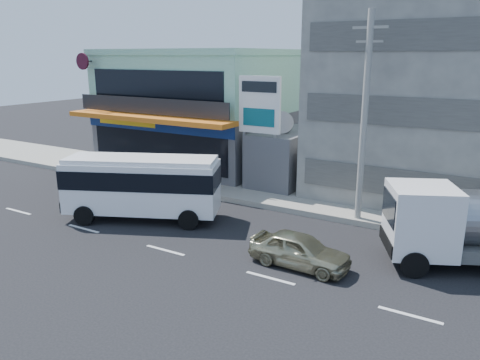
{
  "coord_description": "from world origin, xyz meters",
  "views": [
    {
      "loc": [
        12.13,
        -14.17,
        8.03
      ],
      "look_at": [
        1.02,
        4.49,
        2.2
      ],
      "focal_mm": 35.0,
      "sensor_mm": 36.0,
      "label": 1
    }
  ],
  "objects_px": {
    "shop_building": "(200,111)",
    "utility_pole_near": "(364,119)",
    "satellite_dish": "(281,131)",
    "motorcycle_rider": "(184,185)",
    "billboard": "(260,111)",
    "sedan": "(300,250)",
    "concrete_building": "(479,74)",
    "minibus": "(142,183)"
  },
  "relations": [
    {
      "from": "concrete_building",
      "to": "utility_pole_near",
      "type": "xyz_separation_m",
      "value": [
        -4.0,
        -7.6,
        -1.85
      ]
    },
    {
      "from": "satellite_dish",
      "to": "utility_pole_near",
      "type": "height_order",
      "value": "utility_pole_near"
    },
    {
      "from": "concrete_building",
      "to": "motorcycle_rider",
      "type": "relative_size",
      "value": 7.44
    },
    {
      "from": "sedan",
      "to": "motorcycle_rider",
      "type": "xyz_separation_m",
      "value": [
        -9.5,
        5.07,
        0.03
      ]
    },
    {
      "from": "billboard",
      "to": "satellite_dish",
      "type": "bearing_deg",
      "value": 74.48
    },
    {
      "from": "sedan",
      "to": "utility_pole_near",
      "type": "bearing_deg",
      "value": -2.92
    },
    {
      "from": "motorcycle_rider",
      "to": "utility_pole_near",
      "type": "bearing_deg",
      "value": 4.73
    },
    {
      "from": "shop_building",
      "to": "utility_pole_near",
      "type": "distance_m",
      "value": 15.5
    },
    {
      "from": "shop_building",
      "to": "minibus",
      "type": "bearing_deg",
      "value": -68.37
    },
    {
      "from": "sedan",
      "to": "motorcycle_rider",
      "type": "bearing_deg",
      "value": 63.82
    },
    {
      "from": "shop_building",
      "to": "concrete_building",
      "type": "relative_size",
      "value": 0.77
    },
    {
      "from": "satellite_dish",
      "to": "shop_building",
      "type": "bearing_deg",
      "value": 159.79
    },
    {
      "from": "motorcycle_rider",
      "to": "shop_building",
      "type": "bearing_deg",
      "value": 118.49
    },
    {
      "from": "satellite_dish",
      "to": "billboard",
      "type": "bearing_deg",
      "value": -105.52
    },
    {
      "from": "billboard",
      "to": "motorcycle_rider",
      "type": "height_order",
      "value": "billboard"
    },
    {
      "from": "satellite_dish",
      "to": "utility_pole_near",
      "type": "xyz_separation_m",
      "value": [
        6.0,
        -3.6,
        1.57
      ]
    },
    {
      "from": "billboard",
      "to": "utility_pole_near",
      "type": "distance_m",
      "value": 6.75
    },
    {
      "from": "billboard",
      "to": "sedan",
      "type": "relative_size",
      "value": 1.72
    },
    {
      "from": "concrete_building",
      "to": "sedan",
      "type": "xyz_separation_m",
      "value": [
        -4.5,
        -13.5,
        -6.32
      ]
    },
    {
      "from": "shop_building",
      "to": "satellite_dish",
      "type": "height_order",
      "value": "shop_building"
    },
    {
      "from": "utility_pole_near",
      "to": "sedan",
      "type": "xyz_separation_m",
      "value": [
        -0.5,
        -5.9,
        -4.47
      ]
    },
    {
      "from": "satellite_dish",
      "to": "billboard",
      "type": "xyz_separation_m",
      "value": [
        -0.5,
        -1.8,
        1.35
      ]
    },
    {
      "from": "utility_pole_near",
      "to": "billboard",
      "type": "bearing_deg",
      "value": 164.52
    },
    {
      "from": "utility_pole_near",
      "to": "sedan",
      "type": "height_order",
      "value": "utility_pole_near"
    },
    {
      "from": "billboard",
      "to": "motorcycle_rider",
      "type": "distance_m",
      "value": 6.08
    },
    {
      "from": "billboard",
      "to": "minibus",
      "type": "distance_m",
      "value": 7.91
    },
    {
      "from": "concrete_building",
      "to": "utility_pole_near",
      "type": "distance_m",
      "value": 8.79
    },
    {
      "from": "shop_building",
      "to": "sedan",
      "type": "distance_m",
      "value": 18.66
    },
    {
      "from": "billboard",
      "to": "minibus",
      "type": "xyz_separation_m",
      "value": [
        -2.97,
        -6.67,
        -3.03
      ]
    },
    {
      "from": "satellite_dish",
      "to": "sedan",
      "type": "height_order",
      "value": "satellite_dish"
    },
    {
      "from": "utility_pole_near",
      "to": "motorcycle_rider",
      "type": "height_order",
      "value": "utility_pole_near"
    },
    {
      "from": "minibus",
      "to": "sedan",
      "type": "height_order",
      "value": "minibus"
    },
    {
      "from": "satellite_dish",
      "to": "utility_pole_near",
      "type": "bearing_deg",
      "value": -30.96
    },
    {
      "from": "shop_building",
      "to": "utility_pole_near",
      "type": "bearing_deg",
      "value": -25.06
    },
    {
      "from": "utility_pole_near",
      "to": "minibus",
      "type": "relative_size",
      "value": 1.26
    },
    {
      "from": "concrete_building",
      "to": "minibus",
      "type": "relative_size",
      "value": 2.02
    },
    {
      "from": "minibus",
      "to": "motorcycle_rider",
      "type": "distance_m",
      "value": 4.25
    },
    {
      "from": "utility_pole_near",
      "to": "minibus",
      "type": "distance_m",
      "value": 11.14
    },
    {
      "from": "concrete_building",
      "to": "billboard",
      "type": "bearing_deg",
      "value": -151.08
    },
    {
      "from": "sedan",
      "to": "motorcycle_rider",
      "type": "relative_size",
      "value": 1.86
    },
    {
      "from": "concrete_building",
      "to": "utility_pole_near",
      "type": "bearing_deg",
      "value": -117.76
    },
    {
      "from": "shop_building",
      "to": "billboard",
      "type": "bearing_deg",
      "value": -32.32
    }
  ]
}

